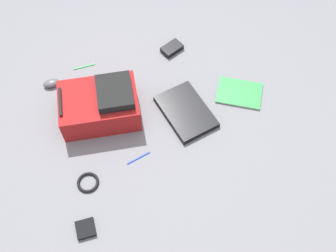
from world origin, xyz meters
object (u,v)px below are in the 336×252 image
(backpack, at_px, (101,105))
(cable_coil, at_px, (88,182))
(pen_black, at_px, (139,158))
(book_manual, at_px, (239,93))
(earbud_pouch, at_px, (86,229))
(laptop, at_px, (186,111))
(power_brick, at_px, (172,48))
(pen_blue, at_px, (84,66))
(computer_mouse, at_px, (51,83))

(backpack, distance_m, cable_coil, 0.42)
(backpack, bearing_deg, pen_black, -166.89)
(book_manual, bearing_deg, earbud_pouch, 110.56)
(backpack, relative_size, laptop, 1.31)
(backpack, distance_m, power_brick, 0.61)
(cable_coil, height_order, pen_blue, cable_coil)
(pen_black, xyz_separation_m, pen_blue, (0.70, 0.07, -0.00))
(book_manual, height_order, pen_blue, book_manual)
(laptop, xyz_separation_m, earbud_pouch, (-0.40, 0.72, -0.00))
(backpack, relative_size, cable_coil, 4.22)
(pen_black, distance_m, earbud_pouch, 0.45)
(backpack, height_order, cable_coil, backpack)
(laptop, xyz_separation_m, pen_blue, (0.54, 0.42, -0.01))
(power_brick, xyz_separation_m, earbud_pouch, (-0.85, 0.83, -0.00))
(computer_mouse, bearing_deg, pen_blue, -70.57)
(earbud_pouch, bearing_deg, pen_blue, -17.69)
(cable_coil, height_order, earbud_pouch, earbud_pouch)
(backpack, distance_m, earbud_pouch, 0.66)
(power_brick, xyz_separation_m, pen_blue, (0.09, 0.53, -0.01))
(laptop, xyz_separation_m, power_brick, (0.45, -0.12, 0.00))
(power_brick, bearing_deg, backpack, 116.25)
(power_brick, distance_m, pen_black, 0.76)
(backpack, xyz_separation_m, pen_blue, (0.36, -0.01, -0.09))
(laptop, xyz_separation_m, pen_black, (-0.15, 0.35, -0.01))
(laptop, bearing_deg, earbud_pouch, 119.18)
(cable_coil, bearing_deg, book_manual, -79.89)
(pen_black, height_order, earbud_pouch, earbud_pouch)
(book_manual, xyz_separation_m, computer_mouse, (0.50, 0.96, 0.01))
(pen_blue, bearing_deg, book_manual, -126.17)
(pen_blue, height_order, earbud_pouch, earbud_pouch)
(computer_mouse, distance_m, pen_blue, 0.22)
(book_manual, bearing_deg, power_brick, 25.57)
(cable_coil, height_order, pen_black, cable_coil)
(computer_mouse, xyz_separation_m, earbud_pouch, (-0.89, 0.09, -0.01))
(computer_mouse, distance_m, cable_coil, 0.67)
(pen_blue, bearing_deg, computer_mouse, 103.91)
(computer_mouse, bearing_deg, power_brick, -87.65)
(computer_mouse, height_order, cable_coil, computer_mouse)
(computer_mouse, height_order, pen_black, computer_mouse)
(backpack, relative_size, pen_black, 3.48)
(book_manual, distance_m, earbud_pouch, 1.12)
(power_brick, bearing_deg, computer_mouse, 86.82)
(book_manual, distance_m, cable_coil, 0.98)
(pen_black, bearing_deg, laptop, -66.22)
(backpack, bearing_deg, book_manual, -103.87)
(laptop, distance_m, power_brick, 0.47)
(cable_coil, relative_size, earbud_pouch, 1.26)
(pen_black, bearing_deg, book_manual, -77.83)
(backpack, relative_size, book_manual, 1.52)
(pen_blue, distance_m, earbud_pouch, 0.99)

